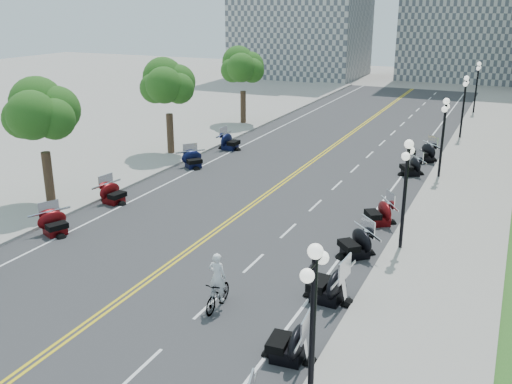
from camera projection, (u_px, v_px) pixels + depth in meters
The scene contains 44 objects.
ground at pixel (189, 250), 25.62m from camera, with size 160.00×160.00×0.00m, color gray.
road at pixel (276, 188), 34.22m from camera, with size 16.00×90.00×0.01m, color #333335.
centerline_yellow_a at pixel (274, 187), 34.27m from camera, with size 0.12×90.00×0.00m, color yellow.
centerline_yellow_b at pixel (278, 188), 34.17m from camera, with size 0.12×90.00×0.00m, color yellow.
edge_line_north at pixel (382, 203), 31.67m from camera, with size 0.12×90.00×0.00m, color white.
edge_line_south at pixel (185, 175), 36.77m from camera, with size 0.12×90.00×0.00m, color white.
lane_dash_4 at pixel (143, 366), 17.45m from camera, with size 0.12×2.00×0.00m, color white.
lane_dash_5 at pixel (207, 306), 20.90m from camera, with size 0.12×2.00×0.00m, color white.
lane_dash_6 at pixel (254, 263), 24.34m from camera, with size 0.12×2.00×0.00m, color white.
lane_dash_7 at pixel (288, 231), 27.78m from camera, with size 0.12×2.00×0.00m, color white.
lane_dash_8 at pixel (315, 205), 31.22m from camera, with size 0.12×2.00×0.00m, color white.
lane_dash_9 at pixel (337, 185), 34.66m from camera, with size 0.12×2.00×0.00m, color white.
lane_dash_10 at pixel (355, 169), 38.11m from camera, with size 0.12×2.00×0.00m, color white.
lane_dash_11 at pixel (370, 155), 41.55m from camera, with size 0.12×2.00×0.00m, color white.
lane_dash_12 at pixel (382, 143), 44.99m from camera, with size 0.12×2.00×0.00m, color white.
lane_dash_13 at pixel (393, 133), 48.43m from camera, with size 0.12×2.00×0.00m, color white.
lane_dash_14 at pixel (402, 124), 51.87m from camera, with size 0.12×2.00×0.00m, color white.
lane_dash_15 at pixel (410, 117), 55.31m from camera, with size 0.12×2.00×0.00m, color white.
lane_dash_16 at pixel (418, 110), 58.76m from camera, with size 0.12×2.00×0.00m, color white.
lane_dash_17 at pixel (424, 104), 62.20m from camera, with size 0.12×2.00×0.00m, color white.
lane_dash_18 at pixel (430, 98), 65.64m from camera, with size 0.12×2.00×0.00m, color white.
lane_dash_19 at pixel (435, 94), 69.08m from camera, with size 0.12×2.00×0.00m, color white.
sidewalk_north at pixel (459, 212), 30.02m from camera, with size 5.00×90.00×0.15m, color #9E9991.
sidewalk_south at pixel (132, 166), 38.38m from camera, with size 5.00×90.00×0.15m, color #9E9991.
street_lamp_1 at pixel (312, 334), 14.48m from camera, with size 0.50×1.20×4.90m, color black, non-canonical shape.
street_lamp_2 at pixel (405, 196), 24.81m from camera, with size 0.50×1.20×4.90m, color black, non-canonical shape.
street_lamp_3 at pixel (443, 138), 35.13m from camera, with size 0.50×1.20×4.90m, color black, non-canonical shape.
street_lamp_4 at pixel (463, 107), 45.46m from camera, with size 0.50×1.20×4.90m, color black, non-canonical shape.
street_lamp_5 at pixel (476, 88), 55.78m from camera, with size 0.50×1.20×4.90m, color black, non-canonical shape.
tree_2 at pixel (41, 120), 29.81m from camera, with size 4.80×4.80×9.20m, color #235619, non-canonical shape.
tree_3 at pixel (168, 89), 40.14m from camera, with size 4.80×4.80×9.20m, color #235619, non-canonical shape.
tree_4 at pixel (243, 71), 50.46m from camera, with size 4.80×4.80×9.20m, color #235619, non-canonical shape.
motorcycle_n_4 at pixel (288, 340), 17.64m from camera, with size 1.91×1.91×1.34m, color black, non-canonical shape.
motorcycle_n_5 at pixel (328, 282), 21.12m from camera, with size 2.14×2.14×1.50m, color black, non-canonical shape.
motorcycle_n_6 at pixel (356, 242), 24.81m from camera, with size 1.99×1.99×1.39m, color black, non-canonical shape.
motorcycle_n_7 at pixel (379, 212), 28.42m from camera, with size 1.92×1.92×1.34m, color #590A0C, non-canonical shape.
motorcycle_n_9 at pixel (411, 165), 36.51m from camera, with size 1.86×1.86×1.30m, color black, non-canonical shape.
motorcycle_n_10 at pixel (424, 152), 39.55m from camera, with size 2.08×2.08×1.46m, color black, non-canonical shape.
motorcycle_s_5 at pixel (54, 222), 27.19m from camera, with size 1.80×1.80×1.26m, color #590A0C, non-canonical shape.
motorcycle_s_6 at pixel (113, 192), 31.44m from camera, with size 1.81×1.81×1.26m, color #590A0C, non-canonical shape.
motorcycle_s_8 at pixel (193, 159), 38.18m from camera, with size 1.80×1.80×1.26m, color black, non-canonical shape.
motorcycle_s_9 at pixel (230, 141), 42.81m from camera, with size 1.97×1.97×1.38m, color black, non-canonical shape.
bicycle at pixel (218, 294), 20.62m from camera, with size 0.54×1.91×1.15m, color #A51414.
cyclist_rider at pixel (217, 256), 20.15m from camera, with size 0.67×0.44×1.84m, color silver.
Camera 1 is at (12.58, -20.02, 10.63)m, focal length 40.00 mm.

